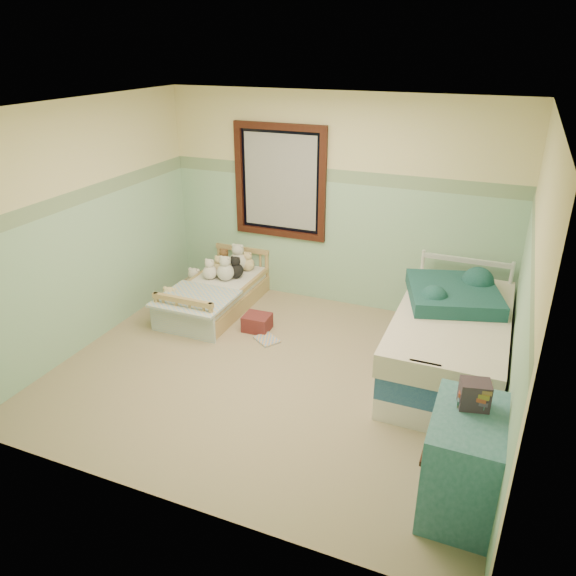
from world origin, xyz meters
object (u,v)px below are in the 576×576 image
at_px(toddler_bed_frame, 217,301).
at_px(dresser, 463,462).
at_px(twin_bed_frame, 447,364).
at_px(red_pillow, 257,322).
at_px(floor_book, 267,340).
at_px(plush_floor_tan, 171,306).
at_px(plush_floor_cream, 195,285).

relative_size(toddler_bed_frame, dresser, 1.98).
height_order(twin_bed_frame, red_pillow, twin_bed_frame).
distance_m(red_pillow, floor_book, 0.29).
xyz_separation_m(toddler_bed_frame, plush_floor_tan, (-0.39, -0.39, 0.03)).
height_order(plush_floor_tan, dresser, dresser).
bearing_deg(toddler_bed_frame, floor_book, -29.32).
bearing_deg(dresser, plush_floor_cream, 146.44).
height_order(plush_floor_cream, dresser, dresser).
bearing_deg(dresser, plush_floor_tan, 153.88).
xyz_separation_m(toddler_bed_frame, plush_floor_cream, (-0.45, 0.25, 0.02)).
height_order(plush_floor_cream, plush_floor_tan, plush_floor_tan).
relative_size(toddler_bed_frame, plush_floor_cream, 6.22).
height_order(plush_floor_cream, twin_bed_frame, plush_floor_cream).
xyz_separation_m(plush_floor_cream, floor_book, (1.35, -0.75, -0.11)).
bearing_deg(twin_bed_frame, plush_floor_cream, 168.21).
distance_m(dresser, floor_book, 2.74).
xyz_separation_m(dresser, floor_book, (-2.20, 1.60, -0.37)).
bearing_deg(plush_floor_cream, plush_floor_tan, -84.63).
distance_m(toddler_bed_frame, floor_book, 1.03).
relative_size(toddler_bed_frame, twin_bed_frame, 0.77).
distance_m(twin_bed_frame, dresser, 1.72).
relative_size(plush_floor_cream, red_pillow, 0.83).
distance_m(toddler_bed_frame, plush_floor_cream, 0.52).
bearing_deg(red_pillow, floor_book, -42.56).
distance_m(twin_bed_frame, red_pillow, 2.10).
bearing_deg(dresser, twin_bed_frame, 100.23).
bearing_deg(plush_floor_cream, toddler_bed_frame, -28.87).
bearing_deg(plush_floor_tan, floor_book, -4.87).
relative_size(toddler_bed_frame, plush_floor_tan, 5.97).
bearing_deg(plush_floor_tan, toddler_bed_frame, 45.05).
distance_m(dresser, red_pillow, 3.00).
distance_m(plush_floor_tan, dresser, 3.89).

